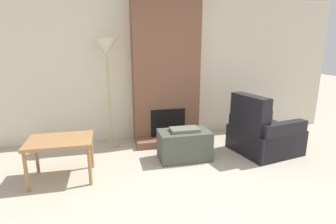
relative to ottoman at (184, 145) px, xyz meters
name	(u,v)px	position (x,y,z in m)	size (l,w,h in m)	color
ground_plane	(220,221)	(-0.08, -1.54, -0.24)	(24.00, 24.00, 0.00)	#B2A893
wall_back	(163,69)	(-0.08, 1.19, 1.06)	(7.05, 0.06, 2.60)	beige
fireplace	(166,73)	(-0.08, 0.95, 1.02)	(1.19, 0.68, 2.60)	brown
ottoman	(184,145)	(0.00, 0.00, 0.00)	(0.79, 0.46, 0.51)	#474C42
armchair	(261,135)	(1.32, -0.03, 0.06)	(1.10, 1.04, 0.99)	black
side_table	(60,144)	(-1.76, -0.24, 0.25)	(0.81, 0.59, 0.56)	#9E7042
floor_lamp_left	(106,52)	(-1.10, 0.83, 1.40)	(0.38, 0.38, 1.85)	tan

